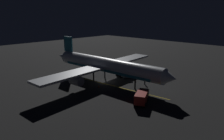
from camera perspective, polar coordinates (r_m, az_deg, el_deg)
ground_plane at (r=55.71m, az=-1.48°, el=-3.21°), size 180.00×180.00×0.20m
apron_guide_stripe at (r=52.08m, az=0.51°, el=-4.40°), size 3.98×28.93×0.01m
airliner at (r=54.91m, az=-2.00°, el=1.28°), size 39.88×39.78×10.86m
baggage_truck at (r=42.64m, az=8.15°, el=-7.34°), size 6.28×4.48×2.31m
catering_truck at (r=59.50m, az=2.96°, el=-0.74°), size 4.12×6.17×2.27m
ground_crew_worker at (r=53.68m, az=8.98°, el=-3.00°), size 0.40×0.40×1.74m
traffic_cone_near_left at (r=55.47m, az=6.44°, el=-3.00°), size 0.50×0.50×0.55m
traffic_cone_near_right at (r=51.14m, az=-3.66°, el=-4.51°), size 0.50×0.50×0.55m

